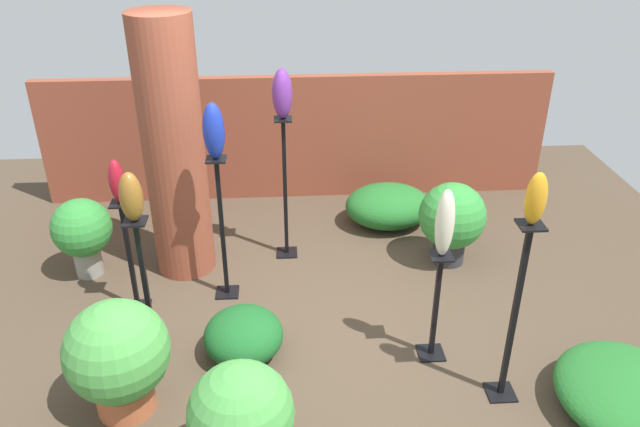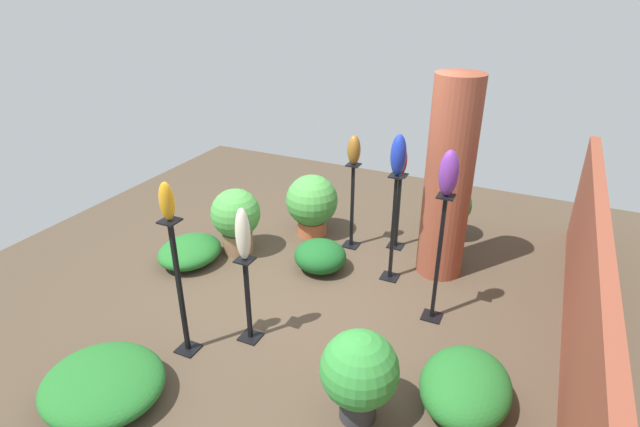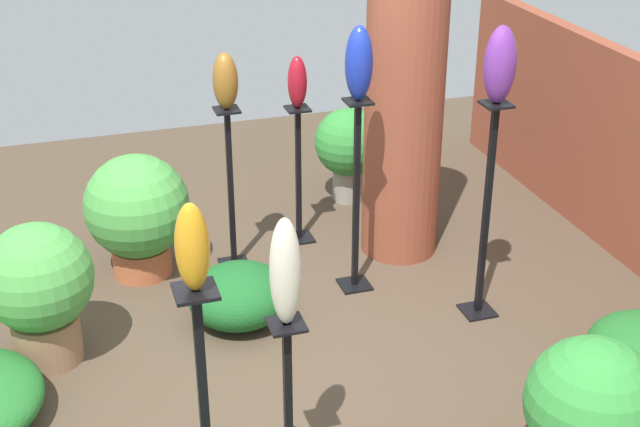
{
  "view_description": "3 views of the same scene",
  "coord_description": "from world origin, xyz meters",
  "px_view_note": "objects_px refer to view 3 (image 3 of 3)",
  "views": [
    {
      "loc": [
        -0.17,
        -3.8,
        3.25
      ],
      "look_at": [
        0.1,
        0.32,
        1.03
      ],
      "focal_mm": 35.0,
      "sensor_mm": 36.0,
      "label": 1
    },
    {
      "loc": [
        4.19,
        2.17,
        3.26
      ],
      "look_at": [
        -0.21,
        0.1,
        0.91
      ],
      "focal_mm": 28.0,
      "sensor_mm": 36.0,
      "label": 2
    },
    {
      "loc": [
        4.11,
        -0.97,
        3.07
      ],
      "look_at": [
        0.22,
        0.26,
        1.05
      ],
      "focal_mm": 50.0,
      "sensor_mm": 36.0,
      "label": 3
    }
  ],
  "objects_px": {
    "pedestal_cobalt": "(356,205)",
    "art_vase_ivory": "(285,272)",
    "pedestal_ivory": "(288,413)",
    "pedestal_violet": "(485,221)",
    "art_vase_ruby": "(297,82)",
    "potted_plant_front_right": "(349,146)",
    "art_vase_violet": "(500,65)",
    "art_vase_cobalt": "(359,63)",
    "pedestal_ruby": "(298,182)",
    "art_vase_bronze": "(225,81)",
    "art_vase_amber": "(192,247)",
    "brick_pillar": "(405,92)",
    "pedestal_bronze": "(231,197)",
    "potted_plant_mid_right": "(137,211)",
    "potted_plant_near_pillar": "(591,408)",
    "potted_plant_mid_left": "(39,287)"
  },
  "relations": [
    {
      "from": "pedestal_cobalt",
      "to": "art_vase_amber",
      "type": "xyz_separation_m",
      "value": [
        2.03,
        -1.36,
        0.97
      ]
    },
    {
      "from": "pedestal_cobalt",
      "to": "potted_plant_front_right",
      "type": "bearing_deg",
      "value": 162.74
    },
    {
      "from": "brick_pillar",
      "to": "pedestal_cobalt",
      "type": "height_order",
      "value": "brick_pillar"
    },
    {
      "from": "brick_pillar",
      "to": "pedestal_violet",
      "type": "xyz_separation_m",
      "value": [
        0.95,
        0.16,
        -0.53
      ]
    },
    {
      "from": "pedestal_cobalt",
      "to": "potted_plant_near_pillar",
      "type": "relative_size",
      "value": 1.61
    },
    {
      "from": "pedestal_ruby",
      "to": "potted_plant_near_pillar",
      "type": "xyz_separation_m",
      "value": [
        2.84,
        0.57,
        0.0
      ]
    },
    {
      "from": "pedestal_violet",
      "to": "art_vase_ivory",
      "type": "xyz_separation_m",
      "value": [
        1.09,
        -1.55,
        0.52
      ]
    },
    {
      "from": "pedestal_cobalt",
      "to": "potted_plant_mid_right",
      "type": "distance_m",
      "value": 1.46
    },
    {
      "from": "potted_plant_near_pillar",
      "to": "potted_plant_mid_right",
      "type": "bearing_deg",
      "value": -147.33
    },
    {
      "from": "brick_pillar",
      "to": "pedestal_ivory",
      "type": "xyz_separation_m",
      "value": [
        2.04,
        -1.39,
        -0.77
      ]
    },
    {
      "from": "art_vase_bronze",
      "to": "pedestal_cobalt",
      "type": "bearing_deg",
      "value": 53.66
    },
    {
      "from": "pedestal_violet",
      "to": "art_vase_ivory",
      "type": "height_order",
      "value": "art_vase_ivory"
    },
    {
      "from": "art_vase_ivory",
      "to": "potted_plant_front_right",
      "type": "relative_size",
      "value": 0.68
    },
    {
      "from": "pedestal_ivory",
      "to": "art_vase_bronze",
      "type": "relative_size",
      "value": 2.44
    },
    {
      "from": "art_vase_amber",
      "to": "potted_plant_near_pillar",
      "type": "relative_size",
      "value": 0.43
    },
    {
      "from": "pedestal_violet",
      "to": "potted_plant_mid_left",
      "type": "relative_size",
      "value": 1.62
    },
    {
      "from": "brick_pillar",
      "to": "potted_plant_near_pillar",
      "type": "relative_size",
      "value": 2.92
    },
    {
      "from": "pedestal_violet",
      "to": "art_vase_cobalt",
      "type": "distance_m",
      "value": 1.22
    },
    {
      "from": "art_vase_ivory",
      "to": "art_vase_cobalt",
      "type": "bearing_deg",
      "value": 150.75
    },
    {
      "from": "pedestal_bronze",
      "to": "art_vase_violet",
      "type": "height_order",
      "value": "art_vase_violet"
    },
    {
      "from": "art_vase_violet",
      "to": "art_vase_bronze",
      "type": "bearing_deg",
      "value": -128.3
    },
    {
      "from": "brick_pillar",
      "to": "pedestal_bronze",
      "type": "bearing_deg",
      "value": -95.24
    },
    {
      "from": "pedestal_cobalt",
      "to": "art_vase_ivory",
      "type": "relative_size",
      "value": 2.51
    },
    {
      "from": "art_vase_bronze",
      "to": "art_vase_violet",
      "type": "xyz_separation_m",
      "value": [
        1.06,
        1.34,
        0.29
      ]
    },
    {
      "from": "pedestal_bronze",
      "to": "art_vase_bronze",
      "type": "height_order",
      "value": "art_vase_bronze"
    },
    {
      "from": "pedestal_cobalt",
      "to": "pedestal_bronze",
      "type": "bearing_deg",
      "value": -126.34
    },
    {
      "from": "art_vase_ivory",
      "to": "art_vase_ruby",
      "type": "relative_size",
      "value": 1.42
    },
    {
      "from": "pedestal_ivory",
      "to": "pedestal_violet",
      "type": "distance_m",
      "value": 1.91
    },
    {
      "from": "art_vase_ruby",
      "to": "potted_plant_mid_left",
      "type": "height_order",
      "value": "art_vase_ruby"
    },
    {
      "from": "pedestal_violet",
      "to": "potted_plant_mid_right",
      "type": "height_order",
      "value": "pedestal_violet"
    },
    {
      "from": "pedestal_cobalt",
      "to": "art_vase_ruby",
      "type": "distance_m",
      "value": 0.98
    },
    {
      "from": "art_vase_violet",
      "to": "art_vase_cobalt",
      "type": "distance_m",
      "value": 0.84
    },
    {
      "from": "brick_pillar",
      "to": "pedestal_bronze",
      "type": "height_order",
      "value": "brick_pillar"
    },
    {
      "from": "art_vase_cobalt",
      "to": "potted_plant_front_right",
      "type": "distance_m",
      "value": 1.73
    },
    {
      "from": "pedestal_ruby",
      "to": "art_vase_ivory",
      "type": "height_order",
      "value": "art_vase_ivory"
    },
    {
      "from": "brick_pillar",
      "to": "potted_plant_mid_left",
      "type": "xyz_separation_m",
      "value": [
        0.65,
        -2.45,
        -0.69
      ]
    },
    {
      "from": "brick_pillar",
      "to": "pedestal_ruby",
      "type": "distance_m",
      "value": 1.02
    },
    {
      "from": "art_vase_amber",
      "to": "pedestal_ivory",
      "type": "bearing_deg",
      "value": 132.1
    },
    {
      "from": "pedestal_ruby",
      "to": "pedestal_cobalt",
      "type": "xyz_separation_m",
      "value": [
        0.75,
        0.16,
        0.14
      ]
    },
    {
      "from": "pedestal_ivory",
      "to": "potted_plant_mid_right",
      "type": "height_order",
      "value": "pedestal_ivory"
    },
    {
      "from": "pedestal_ruby",
      "to": "art_vase_bronze",
      "type": "height_order",
      "value": "art_vase_bronze"
    },
    {
      "from": "art_vase_amber",
      "to": "potted_plant_mid_right",
      "type": "height_order",
      "value": "art_vase_amber"
    },
    {
      "from": "potted_plant_near_pillar",
      "to": "pedestal_ruby",
      "type": "bearing_deg",
      "value": -168.71
    },
    {
      "from": "art_vase_ruby",
      "to": "potted_plant_front_right",
      "type": "height_order",
      "value": "art_vase_ruby"
    },
    {
      "from": "art_vase_amber",
      "to": "art_vase_ruby",
      "type": "bearing_deg",
      "value": 156.79
    },
    {
      "from": "art_vase_cobalt",
      "to": "art_vase_violet",
      "type": "bearing_deg",
      "value": 49.66
    },
    {
      "from": "pedestal_ivory",
      "to": "pedestal_violet",
      "type": "relative_size",
      "value": 0.65
    },
    {
      "from": "art_vase_violet",
      "to": "potted_plant_front_right",
      "type": "bearing_deg",
      "value": -172.77
    },
    {
      "from": "pedestal_ruby",
      "to": "potted_plant_front_right",
      "type": "distance_m",
      "value": 0.79
    },
    {
      "from": "brick_pillar",
      "to": "pedestal_cobalt",
      "type": "distance_m",
      "value": 0.85
    }
  ]
}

